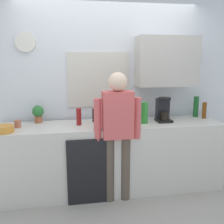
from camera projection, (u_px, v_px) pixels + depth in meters
ground_plane at (117, 199)px, 3.26m from camera, size 8.00×8.00×0.00m
kitchen_counter at (113, 156)px, 3.45m from camera, size 2.93×0.64×0.91m
dishwasher_panel at (90, 172)px, 3.08m from camera, size 0.56×0.02×0.82m
back_wall_assembly at (115, 87)px, 3.67m from camera, size 4.53×0.42×2.60m
coffee_maker at (163, 111)px, 3.47m from camera, size 0.20×0.20×0.33m
bottle_clear_soda at (145, 113)px, 3.36m from camera, size 0.09×0.09×0.28m
bottle_red_vinegar at (79, 117)px, 3.27m from camera, size 0.06×0.06×0.22m
bottle_green_wine at (196, 107)px, 3.74m from camera, size 0.07×0.07×0.30m
bottle_olive_oil at (110, 116)px, 3.21m from camera, size 0.06×0.06×0.25m
bottle_dark_sauce at (94, 115)px, 3.44m from camera, size 0.06×0.06×0.18m
bottle_amber_beer at (204, 110)px, 3.64m from camera, size 0.06×0.06×0.23m
cup_terracotta_mug at (18, 124)px, 3.17m from camera, size 0.08×0.08×0.09m
mixing_bowl at (4, 129)px, 2.96m from camera, size 0.22×0.22×0.08m
potted_plant at (38, 113)px, 3.39m from camera, size 0.15×0.15×0.23m
dish_soap at (137, 121)px, 3.17m from camera, size 0.06×0.06×0.18m
person_at_sink at (118, 127)px, 3.06m from camera, size 0.57×0.22×1.60m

